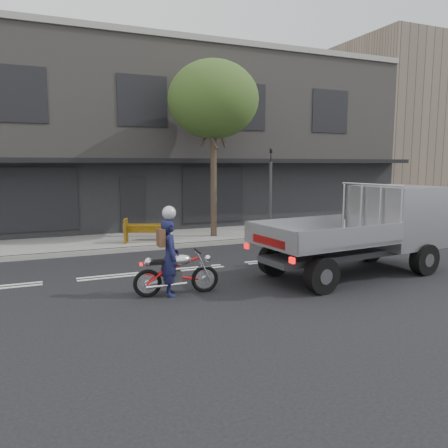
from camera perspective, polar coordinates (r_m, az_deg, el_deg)
The scene contains 11 objects.
ground at distance 12.39m, azimuth -3.71°, elevation -5.80°, with size 80.00×80.00×0.00m, color black.
sidewalk at distance 16.79m, azimuth -8.98°, elevation -2.00°, with size 32.00×3.20×0.15m, color gray.
kerb at distance 15.27m, azimuth -7.54°, elevation -2.95°, with size 32.00×0.20×0.15m, color gray.
building_main at distance 23.04m, azimuth -13.21°, elevation 10.34°, with size 26.00×10.00×8.00m, color slate.
building_neighbour at distance 33.03m, azimuth 24.11°, elevation 10.79°, with size 14.00×10.00×10.00m, color brown.
street_tree at distance 16.90m, azimuth -1.41°, elevation 15.87°, with size 3.40×3.40×6.74m.
traffic_light_pole at distance 16.87m, azimuth 6.05°, elevation 3.50°, with size 0.12×0.12×3.50m.
motorcycle at distance 9.92m, azimuth -6.22°, elevation -6.25°, with size 1.94×0.56×1.00m.
rider at distance 9.80m, azimuth -7.09°, elevation -4.35°, with size 0.63×0.41×1.72m, color #16193E.
flatbed_ute at distance 12.73m, azimuth 20.13°, elevation 0.43°, with size 5.41×2.63×2.42m.
construction_barrier at distance 15.69m, azimuth -9.85°, elevation -0.76°, with size 1.61×0.64×0.90m, color orange, non-canonical shape.
Camera 1 is at (-3.92, -11.38, 2.92)m, focal length 35.00 mm.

